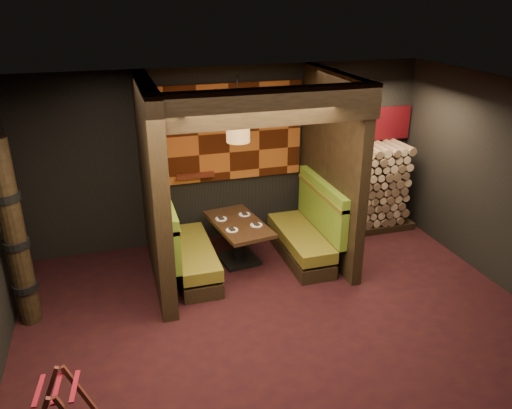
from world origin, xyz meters
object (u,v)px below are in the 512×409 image
Objects in this scene: booth_bench_right at (307,234)px; pendant_lamp at (238,126)px; dining_table at (239,236)px; totem_column at (15,237)px; firewood_stack at (365,188)px; luggage_rack at (60,406)px; booth_bench_left at (186,250)px.

booth_bench_right is 2.05m from pendant_lamp.
booth_bench_right is 1.07m from dining_table.
totem_column is (-2.93, -0.67, -0.97)m from pendant_lamp.
totem_column is at bearing -166.24° from dining_table.
firewood_stack is at bearing 13.19° from totem_column.
booth_bench_right is at bearing -6.38° from pendant_lamp.
luggage_rack is (-2.44, -2.72, -0.10)m from dining_table.
dining_table reaches higher than luggage_rack.
totem_column is 5.50m from firewood_stack.
pendant_lamp is 2.85m from firewood_stack.
pendant_lamp reaches higher than luggage_rack.
booth_bench_left and booth_bench_right have the same top height.
firewood_stack is at bearing 12.17° from booth_bench_left.
luggage_rack is at bearing -146.07° from firewood_stack.
luggage_rack is 2.24m from totem_column.
booth_bench_right is at bearing -9.06° from dining_table.
luggage_rack is (-2.44, -2.67, -1.83)m from pendant_lamp.
firewood_stack reaches higher than luggage_rack.
dining_table is 2.48m from firewood_stack.
luggage_rack is at bearing -76.18° from totem_column.
dining_table is 1.46× the size of pendant_lamp.
dining_table is (-1.05, 0.17, 0.03)m from booth_bench_right.
pendant_lamp is 0.53× the size of firewood_stack.
pendant_lamp reaches higher than booth_bench_right.
firewood_stack reaches higher than booth_bench_right.
firewood_stack reaches higher than booth_bench_left.
booth_bench_right is at bearing 7.86° from totem_column.
dining_table is at bearing 170.94° from booth_bench_right.
booth_bench_right is 1.74× the size of pendant_lamp.
dining_table is 0.56× the size of totem_column.
pendant_lamp is at bearing 12.84° from totem_column.
totem_column is (-3.98, -0.55, 0.79)m from booth_bench_right.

